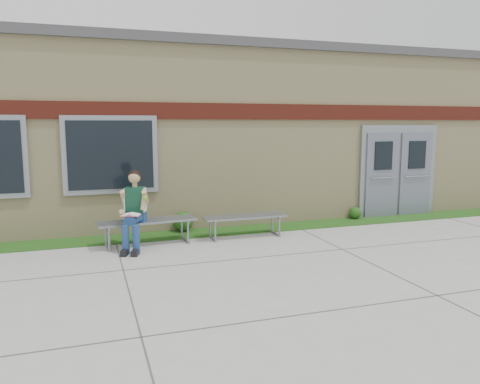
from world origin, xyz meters
name	(u,v)px	position (x,y,z in m)	size (l,w,h in m)	color
ground	(306,262)	(0.00, 0.00, 0.00)	(80.00, 80.00, 0.00)	#9E9E99
grass_strip	(254,229)	(0.00, 2.60, 0.01)	(16.00, 0.80, 0.02)	#274813
school_building	(213,132)	(0.00, 5.99, 2.10)	(16.20, 6.22, 4.20)	beige
bench_left	(147,226)	(-2.42, 2.00, 0.38)	(1.93, 0.71, 0.49)	gray
bench_right	(245,221)	(-0.42, 2.00, 0.35)	(1.74, 0.49, 0.45)	gray
girl	(134,209)	(-2.68, 1.78, 0.77)	(0.62, 0.95, 1.48)	navy
shrub_mid	(183,221)	(-1.54, 2.85, 0.23)	(0.42, 0.42, 0.42)	#274813
shrub_east	(355,213)	(2.74, 2.85, 0.16)	(0.29, 0.29, 0.29)	#274813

